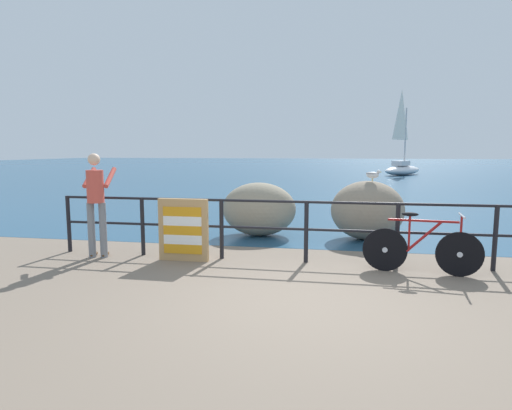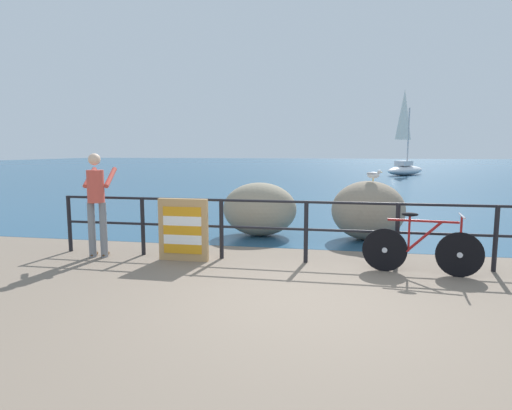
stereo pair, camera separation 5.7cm
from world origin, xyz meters
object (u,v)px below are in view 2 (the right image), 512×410
object	(u,v)px
seagull	(373,174)
bicycle	(422,248)
breakwater_boulder_left	(260,209)
sailboat	(405,166)
breakwater_boulder_main	(368,210)
folded_deckchair_stack	(183,230)
person_at_railing	(97,200)

from	to	relation	value
seagull	bicycle	bearing A→B (deg)	-50.95
breakwater_boulder_left	sailboat	bearing A→B (deg)	74.72
sailboat	breakwater_boulder_left	bearing A→B (deg)	-158.17
bicycle	sailboat	distance (m)	26.75
breakwater_boulder_main	sailboat	bearing A→B (deg)	79.85
breakwater_boulder_main	breakwater_boulder_left	bearing A→B (deg)	179.55
bicycle	seagull	world-z (taller)	seagull
bicycle	folded_deckchair_stack	size ratio (longest dim) A/B	1.63
breakwater_boulder_left	sailboat	xyz separation A→B (m)	(6.57, 24.06, 0.14)
bicycle	folded_deckchair_stack	world-z (taller)	folded_deckchair_stack
bicycle	person_at_railing	world-z (taller)	person_at_railing
breakwater_boulder_main	sailboat	world-z (taller)	sailboat
bicycle	breakwater_boulder_left	xyz separation A→B (m)	(-2.88, 2.43, 0.18)
breakwater_boulder_left	seagull	size ratio (longest dim) A/B	4.78
person_at_railing	breakwater_boulder_main	size ratio (longest dim) A/B	1.20
person_at_railing	sailboat	xyz separation A→B (m)	(8.98, 26.42, -0.28)
folded_deckchair_stack	breakwater_boulder_left	size ratio (longest dim) A/B	0.65
bicycle	seagull	size ratio (longest dim) A/B	5.09
breakwater_boulder_main	breakwater_boulder_left	size ratio (longest dim) A/B	0.93
seagull	breakwater_boulder_main	bearing A→B (deg)	160.46
bicycle	breakwater_boulder_main	xyz separation A→B (m)	(-0.61, 2.41, 0.22)
person_at_railing	sailboat	size ratio (longest dim) A/B	0.29
breakwater_boulder_main	sailboat	distance (m)	24.46
folded_deckchair_stack	seagull	distance (m)	4.00
seagull	folded_deckchair_stack	bearing A→B (deg)	-119.00
folded_deckchair_stack	seagull	world-z (taller)	seagull
bicycle	breakwater_boulder_main	world-z (taller)	breakwater_boulder_main
person_at_railing	folded_deckchair_stack	bearing A→B (deg)	-99.96
folded_deckchair_stack	breakwater_boulder_left	world-z (taller)	breakwater_boulder_left
breakwater_boulder_left	seagull	bearing A→B (deg)	-2.37
breakwater_boulder_main	bicycle	bearing A→B (deg)	-75.75
breakwater_boulder_left	person_at_railing	bearing A→B (deg)	-135.50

